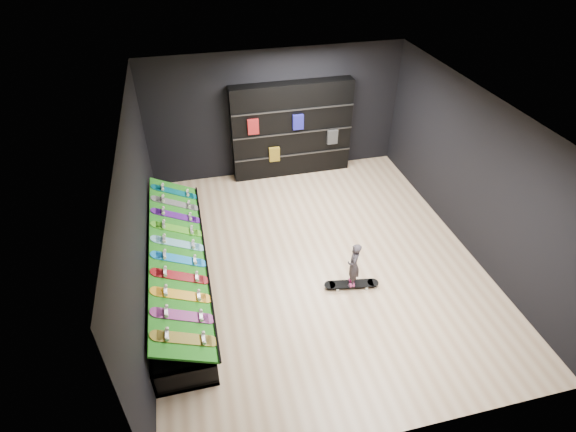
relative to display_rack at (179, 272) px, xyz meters
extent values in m
cube|color=#D4B48F|center=(2.55, 0.00, -0.25)|extent=(6.00, 7.00, 0.01)
cube|color=white|center=(2.55, 0.00, 2.75)|extent=(6.00, 7.00, 0.01)
cube|color=black|center=(2.55, 3.50, 1.25)|extent=(6.00, 0.02, 3.00)
cube|color=black|center=(2.55, -3.50, 1.25)|extent=(6.00, 0.02, 3.00)
cube|color=black|center=(-0.45, 0.00, 1.25)|extent=(0.02, 7.00, 3.00)
cube|color=black|center=(5.55, 0.00, 1.25)|extent=(0.02, 7.00, 3.00)
cube|color=#156710|center=(0.05, 0.00, 0.46)|extent=(0.92, 4.50, 0.46)
cube|color=black|center=(2.89, 3.32, 0.89)|extent=(2.85, 0.33, 2.28)
imported|color=black|center=(2.97, -0.83, 0.11)|extent=(0.21, 0.24, 0.53)
camera|label=1|loc=(0.53, -6.12, 5.58)|focal=28.00mm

